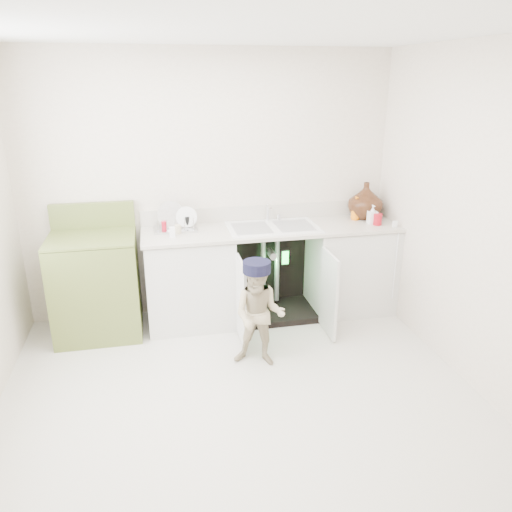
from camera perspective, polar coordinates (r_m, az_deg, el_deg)
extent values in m
plane|color=beige|center=(3.92, -1.95, -15.01)|extent=(3.50, 3.50, 0.00)
cube|color=beige|center=(4.81, -5.30, 7.86)|extent=(3.50, 2.50, 0.02)
cube|color=beige|center=(2.02, 5.25, -9.63)|extent=(3.50, 2.50, 0.02)
cube|color=beige|center=(4.04, 23.15, 4.02)|extent=(2.50, 3.00, 0.02)
plane|color=white|center=(3.23, -2.52, 24.43)|extent=(3.50, 3.50, 0.00)
cube|color=silver|center=(4.74, -7.55, -2.79)|extent=(0.80, 0.60, 0.86)
cube|color=silver|center=(5.10, 10.66, -1.33)|extent=(0.80, 0.60, 0.86)
cube|color=black|center=(5.10, 1.17, -0.96)|extent=(0.80, 0.06, 0.86)
cube|color=black|center=(5.02, 1.84, -6.30)|extent=(0.80, 0.60, 0.06)
cylinder|color=gray|center=(4.92, 0.83, -1.48)|extent=(0.05, 0.05, 0.70)
cylinder|color=gray|center=(4.96, 2.40, -1.36)|extent=(0.05, 0.05, 0.70)
cylinder|color=gray|center=(4.84, 1.78, 0.24)|extent=(0.07, 0.18, 0.07)
cube|color=silver|center=(4.34, -1.69, -5.24)|extent=(0.03, 0.40, 0.76)
cube|color=silver|center=(4.54, 8.32, -4.30)|extent=(0.02, 0.40, 0.76)
cube|color=beige|center=(4.71, 1.95, 3.09)|extent=(2.44, 0.64, 0.03)
cube|color=beige|center=(4.95, 1.16, 5.03)|extent=(2.44, 0.02, 0.15)
cube|color=white|center=(4.70, 1.95, 3.20)|extent=(0.85, 0.55, 0.02)
cube|color=gray|center=(4.66, -0.50, 3.17)|extent=(0.34, 0.40, 0.01)
cube|color=gray|center=(4.75, 4.36, 3.46)|extent=(0.34, 0.40, 0.01)
cylinder|color=silver|center=(4.88, 1.35, 4.99)|extent=(0.03, 0.03, 0.17)
cylinder|color=silver|center=(4.81, 1.52, 5.68)|extent=(0.02, 0.14, 0.02)
cylinder|color=silver|center=(4.92, 2.59, 4.50)|extent=(0.04, 0.04, 0.06)
cylinder|color=white|center=(4.93, 15.65, -0.99)|extent=(0.01, 0.01, 0.70)
cube|color=white|center=(4.89, 15.59, 3.54)|extent=(0.04, 0.02, 0.06)
cube|color=silver|center=(4.69, -9.18, 3.10)|extent=(0.40, 0.27, 0.02)
cylinder|color=silver|center=(4.69, -9.67, 3.95)|extent=(0.25, 0.09, 0.24)
cylinder|color=white|center=(4.68, -7.92, 3.90)|extent=(0.19, 0.05, 0.19)
cylinder|color=silver|center=(4.57, -11.14, 3.39)|extent=(0.01, 0.01, 0.11)
cylinder|color=silver|center=(4.57, -10.14, 3.46)|extent=(0.01, 0.01, 0.11)
cylinder|color=silver|center=(4.58, -9.15, 3.53)|extent=(0.01, 0.01, 0.11)
cylinder|color=silver|center=(4.58, -8.16, 3.59)|extent=(0.01, 0.01, 0.11)
cylinder|color=silver|center=(4.58, -7.16, 3.66)|extent=(0.01, 0.01, 0.11)
imported|color=#4D2916|center=(5.10, 12.41, 6.22)|extent=(0.35, 0.35, 0.36)
imported|color=orange|center=(5.03, 11.33, 5.37)|extent=(0.09, 0.09, 0.23)
imported|color=white|center=(4.94, 13.17, 4.65)|extent=(0.08, 0.08, 0.18)
cylinder|color=#AA0E1B|center=(4.91, 13.74, 4.08)|extent=(0.08, 0.08, 0.11)
cylinder|color=#B30F21|center=(4.64, -10.42, 3.34)|extent=(0.05, 0.05, 0.10)
cylinder|color=beige|center=(4.57, -8.89, 3.05)|extent=(0.06, 0.06, 0.08)
cylinder|color=black|center=(4.68, -7.86, 3.77)|extent=(0.04, 0.04, 0.12)
cube|color=white|center=(4.47, -9.57, 2.70)|extent=(0.05, 0.05, 0.09)
cube|color=olive|center=(4.73, -17.73, -3.36)|extent=(0.75, 0.65, 0.91)
cube|color=olive|center=(4.58, -18.34, 2.04)|extent=(0.75, 0.65, 0.02)
cube|color=olive|center=(4.82, -18.18, 4.44)|extent=(0.75, 0.06, 0.24)
cylinder|color=black|center=(4.45, -20.90, 1.17)|extent=(0.17, 0.17, 0.02)
cylinder|color=silver|center=(4.45, -20.92, 1.32)|extent=(0.20, 0.20, 0.01)
cylinder|color=black|center=(4.76, -20.38, 2.38)|extent=(0.17, 0.17, 0.02)
cylinder|color=silver|center=(4.75, -20.40, 2.51)|extent=(0.20, 0.20, 0.01)
cylinder|color=black|center=(4.41, -16.12, 1.52)|extent=(0.17, 0.17, 0.02)
cylinder|color=silver|center=(4.40, -16.13, 1.67)|extent=(0.20, 0.20, 0.01)
cylinder|color=black|center=(4.71, -15.90, 2.72)|extent=(0.17, 0.17, 0.02)
cylinder|color=silver|center=(4.71, -15.91, 2.86)|extent=(0.20, 0.20, 0.01)
imported|color=tan|center=(4.02, 0.37, -6.79)|extent=(0.52, 0.47, 0.88)
cylinder|color=black|center=(3.86, 0.38, -1.36)|extent=(0.29, 0.29, 0.09)
cube|color=black|center=(3.96, 0.61, -1.32)|extent=(0.19, 0.15, 0.01)
cube|color=black|center=(4.45, 3.35, -0.16)|extent=(0.07, 0.01, 0.14)
cube|color=#26F23F|center=(4.45, 3.37, -0.20)|extent=(0.06, 0.00, 0.12)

